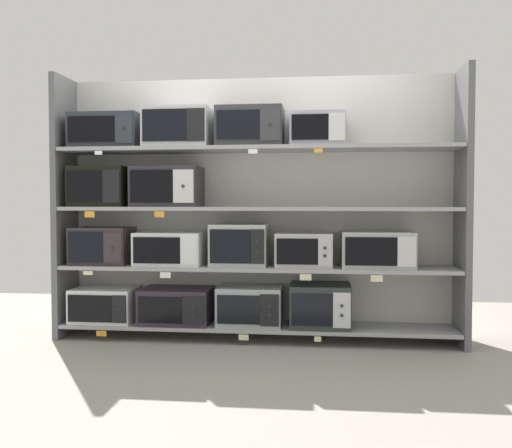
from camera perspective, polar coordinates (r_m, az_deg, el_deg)
ground at (r=3.75m, az=-1.78°, el=-15.36°), size 7.18×6.00×0.02m
back_panel at (r=4.80m, az=0.31°, el=1.74°), size 3.38×0.04×2.16m
upright_left at (r=5.01m, az=-18.72°, el=1.64°), size 0.05×0.42×2.16m
upright_right at (r=4.67m, az=20.15°, el=1.59°), size 0.05×0.42×2.16m
shelf_0 at (r=4.68m, az=0.00°, el=-10.27°), size 3.18×0.42×0.03m
microwave_0 at (r=4.95m, az=-14.94°, el=-7.84°), size 0.52×0.41×0.28m
microwave_1 at (r=4.76m, az=-7.99°, el=-8.14°), size 0.57×0.43×0.28m
microwave_2 at (r=4.64m, az=-0.57°, el=-8.20°), size 0.52×0.41×0.31m
microwave_3 at (r=4.61m, az=6.51°, el=-8.13°), size 0.48×0.43×0.34m
price_tag_0 at (r=4.77m, az=-15.33°, el=-10.61°), size 0.08×0.00×0.04m
price_tag_1 at (r=4.49m, az=-1.26°, el=-11.36°), size 0.08×0.00×0.04m
price_tag_2 at (r=4.45m, az=6.24°, el=-11.47°), size 0.05×0.00×0.04m
shelf_1 at (r=4.60m, az=0.00°, el=-4.42°), size 3.18×0.42×0.03m
microwave_4 at (r=4.89m, az=-15.22°, el=-2.12°), size 0.47×0.36×0.31m
microwave_5 at (r=4.71m, az=-8.62°, el=-2.46°), size 0.55×0.39×0.27m
microwave_6 at (r=4.59m, az=-1.70°, el=-2.12°), size 0.46×0.35×0.34m
microwave_7 at (r=4.55m, az=4.87°, el=-2.60°), size 0.45×0.37×0.27m
microwave_8 at (r=4.57m, az=12.12°, el=-2.53°), size 0.56×0.38×0.28m
price_tag_3 at (r=4.73m, az=-16.58°, el=-4.76°), size 0.08×0.00×0.03m
price_tag_4 at (r=4.52m, az=-9.12°, el=-5.11°), size 0.09×0.00×0.05m
price_tag_5 at (r=4.36m, az=5.03°, el=-5.37°), size 0.09×0.00×0.05m
price_tag_6 at (r=4.38m, az=12.07°, el=-5.39°), size 0.09×0.00×0.05m
shelf_2 at (r=4.57m, az=0.00°, el=1.56°), size 3.18×0.42×0.03m
microwave_9 at (r=4.88m, az=-15.33°, el=3.64°), size 0.47×0.38×0.33m
microwave_10 at (r=4.70m, az=-8.94°, el=3.72°), size 0.55×0.39×0.33m
price_tag_7 at (r=4.69m, az=-16.43°, el=0.94°), size 0.08×0.00×0.05m
price_tag_8 at (r=4.50m, az=-9.72°, el=0.97°), size 0.08×0.00×0.05m
shelf_3 at (r=4.59m, az=0.00°, el=7.57°), size 3.18×0.42×0.03m
microwave_11 at (r=4.90m, az=-14.79°, el=9.01°), size 0.57×0.35×0.29m
microwave_12 at (r=4.71m, az=-7.78°, el=9.53°), size 0.53×0.41×0.32m
microwave_13 at (r=4.61m, az=-0.57°, el=9.71°), size 0.53×0.38×0.32m
microwave_14 at (r=4.57m, az=6.25°, el=9.41°), size 0.43×0.39×0.26m
price_tag_9 at (r=4.68m, az=-15.60°, el=6.94°), size 0.06×0.00×0.03m
price_tag_10 at (r=4.37m, az=-0.38°, el=7.34°), size 0.07×0.00×0.03m
price_tag_11 at (r=4.34m, az=6.30°, el=7.39°), size 0.06×0.00×0.03m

